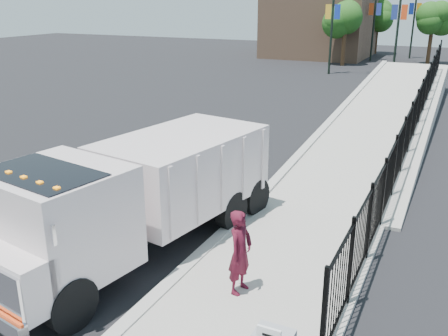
% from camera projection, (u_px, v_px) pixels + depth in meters
% --- Properties ---
extents(ground, '(120.00, 120.00, 0.00)m').
position_uv_depth(ground, '(190.00, 268.00, 11.34)').
color(ground, black).
rests_on(ground, ground).
extents(curb, '(0.30, 12.00, 0.16)m').
position_uv_depth(curb, '(139.00, 313.00, 9.61)').
color(curb, '#ADAAA3').
rests_on(curb, ground).
extents(ramp, '(3.95, 24.06, 3.19)m').
position_uv_depth(ramp, '(389.00, 125.00, 24.15)').
color(ramp, '#9E998E').
rests_on(ramp, ground).
extents(iron_fence, '(0.10, 28.00, 1.80)m').
position_uv_depth(iron_fence, '(414.00, 128.00, 19.87)').
color(iron_fence, black).
rests_on(iron_fence, ground).
extents(truck, '(3.90, 8.35, 2.75)m').
position_uv_depth(truck, '(133.00, 193.00, 11.52)').
color(truck, black).
rests_on(truck, ground).
extents(worker, '(0.50, 0.69, 1.77)m').
position_uv_depth(worker, '(240.00, 252.00, 9.97)').
color(worker, '#4C0F1F').
rests_on(worker, sidewalk).
extents(arrow_sign, '(0.35, 0.04, 0.22)m').
position_uv_depth(arrow_sign, '(269.00, 335.00, 6.79)').
color(arrow_sign, white).
rests_on(arrow_sign, utility_cabinet).
extents(light_pole_0, '(3.77, 0.22, 8.00)m').
position_uv_depth(light_pole_0, '(336.00, 18.00, 38.69)').
color(light_pole_0, black).
rests_on(light_pole_0, ground).
extents(light_pole_1, '(3.78, 0.22, 8.00)m').
position_uv_depth(light_pole_1, '(395.00, 18.00, 37.83)').
color(light_pole_1, black).
rests_on(light_pole_1, ground).
extents(light_pole_2, '(3.78, 0.22, 8.00)m').
position_uv_depth(light_pole_2, '(378.00, 14.00, 47.20)').
color(light_pole_2, black).
rests_on(light_pole_2, ground).
extents(light_pole_3, '(3.78, 0.22, 8.00)m').
position_uv_depth(light_pole_3, '(411.00, 13.00, 49.22)').
color(light_pole_3, black).
rests_on(light_pole_3, ground).
extents(tree_0, '(2.98, 2.98, 5.49)m').
position_uv_depth(tree_0, '(346.00, 20.00, 43.91)').
color(tree_0, '#382314').
rests_on(tree_0, ground).
extents(tree_1, '(2.41, 2.41, 5.20)m').
position_uv_depth(tree_1, '(433.00, 20.00, 45.06)').
color(tree_1, '#382314').
rests_on(tree_1, ground).
extents(tree_2, '(3.15, 3.15, 5.58)m').
position_uv_depth(tree_2, '(378.00, 16.00, 53.46)').
color(tree_2, '#382314').
rests_on(tree_2, ground).
extents(building, '(10.00, 10.00, 8.00)m').
position_uv_depth(building, '(321.00, 16.00, 51.31)').
color(building, '#8C664C').
rests_on(building, ground).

